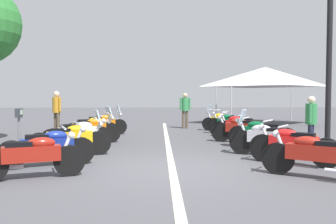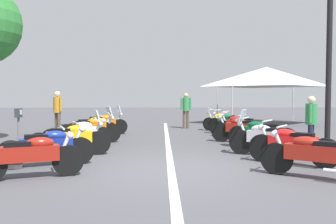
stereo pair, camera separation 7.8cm
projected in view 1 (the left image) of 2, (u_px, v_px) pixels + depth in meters
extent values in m
plane|color=#4C4C51|center=(172.00, 169.00, 7.87)|extent=(80.00, 80.00, 0.00)
cube|color=beige|center=(168.00, 145.00, 11.54)|extent=(18.41, 0.16, 0.01)
cylinder|color=black|center=(69.00, 160.00, 7.18)|extent=(0.35, 0.63, 0.62)
cube|color=maroon|center=(32.00, 154.00, 6.91)|extent=(0.64, 1.10, 0.30)
ellipsoid|color=maroon|center=(41.00, 143.00, 6.97)|extent=(0.43, 0.58, 0.22)
cube|color=black|center=(19.00, 145.00, 6.81)|extent=(0.41, 0.54, 0.12)
cylinder|color=silver|center=(66.00, 146.00, 7.14)|extent=(0.17, 0.30, 0.58)
cylinder|color=silver|center=(64.00, 128.00, 7.11)|extent=(0.59, 0.26, 0.04)
sphere|color=silver|center=(72.00, 135.00, 7.18)|extent=(0.14, 0.14, 0.14)
cylinder|color=silver|center=(8.00, 168.00, 6.92)|extent=(0.27, 0.54, 0.08)
cylinder|color=black|center=(81.00, 151.00, 8.42)|extent=(0.38, 0.63, 0.63)
cylinder|color=black|center=(11.00, 155.00, 7.79)|extent=(0.38, 0.63, 0.63)
cube|color=navy|center=(47.00, 145.00, 8.09)|extent=(0.71, 1.16, 0.30)
ellipsoid|color=navy|center=(55.00, 136.00, 8.16)|extent=(0.45, 0.58, 0.22)
cube|color=black|center=(37.00, 137.00, 7.99)|extent=(0.43, 0.54, 0.12)
cylinder|color=silver|center=(78.00, 138.00, 8.38)|extent=(0.18, 0.29, 0.58)
cylinder|color=silver|center=(76.00, 123.00, 8.35)|extent=(0.58, 0.28, 0.04)
sphere|color=silver|center=(83.00, 129.00, 8.42)|extent=(0.14, 0.14, 0.14)
cylinder|color=silver|center=(25.00, 157.00, 8.08)|extent=(0.29, 0.54, 0.08)
cylinder|color=black|center=(99.00, 143.00, 9.76)|extent=(0.33, 0.66, 0.65)
cylinder|color=black|center=(39.00, 145.00, 9.25)|extent=(0.33, 0.66, 0.65)
cube|color=#EAB214|center=(70.00, 137.00, 9.50)|extent=(0.62, 1.19, 0.30)
ellipsoid|color=#EAB214|center=(77.00, 129.00, 9.55)|extent=(0.41, 0.57, 0.22)
cube|color=black|center=(61.00, 131.00, 9.41)|extent=(0.40, 0.54, 0.12)
cylinder|color=silver|center=(96.00, 132.00, 9.72)|extent=(0.16, 0.30, 0.58)
cylinder|color=silver|center=(95.00, 119.00, 9.69)|extent=(0.60, 0.23, 0.04)
sphere|color=silver|center=(101.00, 124.00, 9.75)|extent=(0.14, 0.14, 0.14)
cylinder|color=silver|center=(51.00, 148.00, 9.53)|extent=(0.25, 0.55, 0.08)
cube|color=silver|center=(98.00, 116.00, 9.72)|extent=(0.38, 0.23, 0.32)
cylinder|color=black|center=(102.00, 137.00, 11.19)|extent=(0.39, 0.63, 0.63)
cylinder|color=black|center=(52.00, 140.00, 10.52)|extent=(0.39, 0.63, 0.63)
cube|color=white|center=(78.00, 132.00, 10.85)|extent=(0.74, 1.17, 0.30)
ellipsoid|color=white|center=(84.00, 125.00, 10.92)|extent=(0.46, 0.58, 0.22)
cube|color=black|center=(70.00, 127.00, 10.74)|extent=(0.44, 0.54, 0.12)
cylinder|color=silver|center=(100.00, 127.00, 11.15)|extent=(0.19, 0.29, 0.58)
cylinder|color=silver|center=(99.00, 116.00, 11.12)|extent=(0.58, 0.30, 0.04)
sphere|color=silver|center=(104.00, 121.00, 11.19)|extent=(0.14, 0.14, 0.14)
cylinder|color=silver|center=(61.00, 142.00, 10.82)|extent=(0.30, 0.53, 0.08)
cylinder|color=black|center=(111.00, 133.00, 12.30)|extent=(0.34, 0.68, 0.67)
cylinder|color=black|center=(67.00, 134.00, 11.82)|extent=(0.34, 0.68, 0.67)
cube|color=orange|center=(89.00, 128.00, 12.05)|extent=(0.60, 1.14, 0.30)
ellipsoid|color=orange|center=(94.00, 122.00, 12.10)|extent=(0.41, 0.57, 0.22)
cube|color=black|center=(82.00, 123.00, 11.97)|extent=(0.39, 0.54, 0.12)
cylinder|color=silver|center=(109.00, 124.00, 12.27)|extent=(0.16, 0.30, 0.58)
cylinder|color=silver|center=(108.00, 113.00, 12.24)|extent=(0.60, 0.23, 0.04)
sphere|color=silver|center=(112.00, 118.00, 12.29)|extent=(0.14, 0.14, 0.14)
cylinder|color=silver|center=(75.00, 136.00, 12.09)|extent=(0.24, 0.55, 0.08)
cube|color=silver|center=(110.00, 111.00, 12.26)|extent=(0.38, 0.23, 0.32)
cylinder|color=black|center=(109.00, 130.00, 13.68)|extent=(0.40, 0.60, 0.60)
cylinder|color=black|center=(72.00, 131.00, 13.03)|extent=(0.40, 0.60, 0.60)
cube|color=#EAB214|center=(91.00, 126.00, 13.34)|extent=(0.72, 1.06, 0.30)
ellipsoid|color=#EAB214|center=(96.00, 120.00, 13.42)|extent=(0.47, 0.58, 0.22)
cube|color=black|center=(85.00, 121.00, 13.23)|extent=(0.45, 0.55, 0.12)
cylinder|color=silver|center=(107.00, 122.00, 13.63)|extent=(0.19, 0.29, 0.58)
cylinder|color=silver|center=(106.00, 113.00, 13.60)|extent=(0.57, 0.31, 0.04)
sphere|color=silver|center=(110.00, 117.00, 13.68)|extent=(0.14, 0.14, 0.14)
cylinder|color=silver|center=(79.00, 133.00, 13.32)|extent=(0.32, 0.53, 0.08)
cube|color=silver|center=(108.00, 111.00, 13.63)|extent=(0.38, 0.27, 0.32)
cylinder|color=black|center=(119.00, 127.00, 14.93)|extent=(0.31, 0.64, 0.63)
cylinder|color=black|center=(82.00, 128.00, 14.47)|extent=(0.31, 0.64, 0.63)
cube|color=orange|center=(101.00, 123.00, 14.69)|extent=(0.59, 1.18, 0.30)
ellipsoid|color=orange|center=(105.00, 118.00, 14.74)|extent=(0.40, 0.57, 0.22)
cube|color=black|center=(95.00, 118.00, 14.62)|extent=(0.38, 0.53, 0.12)
cylinder|color=silver|center=(118.00, 119.00, 14.90)|extent=(0.15, 0.30, 0.58)
cylinder|color=silver|center=(117.00, 111.00, 14.87)|extent=(0.61, 0.21, 0.04)
sphere|color=silver|center=(120.00, 115.00, 14.92)|extent=(0.14, 0.14, 0.14)
cylinder|color=silver|center=(89.00, 129.00, 14.74)|extent=(0.23, 0.55, 0.08)
cube|color=silver|center=(119.00, 109.00, 14.89)|extent=(0.38, 0.22, 0.32)
cylinder|color=black|center=(278.00, 158.00, 7.34)|extent=(0.49, 0.61, 0.65)
cube|color=maroon|center=(317.00, 153.00, 6.91)|extent=(0.89, 1.10, 0.30)
ellipsoid|color=maroon|center=(308.00, 142.00, 7.00)|extent=(0.51, 0.57, 0.22)
cube|color=black|center=(330.00, 144.00, 6.78)|extent=(0.49, 0.54, 0.12)
cylinder|color=silver|center=(281.00, 144.00, 7.30)|extent=(0.23, 0.28, 0.58)
cylinder|color=silver|center=(283.00, 126.00, 7.26)|extent=(0.53, 0.39, 0.04)
sphere|color=silver|center=(276.00, 134.00, 7.35)|extent=(0.14, 0.14, 0.14)
cylinder|color=black|center=(263.00, 148.00, 8.74)|extent=(0.51, 0.62, 0.67)
cylinder|color=black|center=(326.00, 153.00, 7.92)|extent=(0.51, 0.62, 0.67)
cube|color=red|center=(293.00, 143.00, 8.32)|extent=(0.87, 1.04, 0.30)
ellipsoid|color=red|center=(286.00, 134.00, 8.42)|extent=(0.52, 0.57, 0.22)
cube|color=black|center=(303.00, 135.00, 8.19)|extent=(0.49, 0.54, 0.12)
cylinder|color=silver|center=(266.00, 136.00, 8.69)|extent=(0.23, 0.27, 0.58)
cylinder|color=silver|center=(268.00, 121.00, 8.65)|extent=(0.52, 0.40, 0.04)
sphere|color=silver|center=(262.00, 127.00, 8.74)|extent=(0.14, 0.14, 0.14)
cylinder|color=silver|center=(311.00, 158.00, 7.94)|extent=(0.39, 0.49, 0.08)
cylinder|color=black|center=(242.00, 142.00, 9.85)|extent=(0.43, 0.66, 0.67)
cylinder|color=black|center=(296.00, 145.00, 9.24)|extent=(0.43, 0.66, 0.67)
cube|color=silver|center=(268.00, 137.00, 9.53)|extent=(0.74, 1.08, 0.30)
ellipsoid|color=silver|center=(261.00, 129.00, 9.60)|extent=(0.47, 0.58, 0.22)
cube|color=black|center=(277.00, 130.00, 9.43)|extent=(0.45, 0.55, 0.12)
cylinder|color=silver|center=(244.00, 131.00, 9.81)|extent=(0.20, 0.29, 0.58)
cylinder|color=silver|center=(246.00, 118.00, 9.78)|extent=(0.57, 0.32, 0.04)
sphere|color=silver|center=(240.00, 124.00, 9.85)|extent=(0.14, 0.14, 0.14)
cylinder|color=silver|center=(284.00, 149.00, 9.20)|extent=(0.32, 0.53, 0.08)
cube|color=silver|center=(243.00, 115.00, 9.81)|extent=(0.38, 0.27, 0.32)
cylinder|color=black|center=(239.00, 136.00, 11.19)|extent=(0.47, 0.64, 0.67)
cylinder|color=black|center=(286.00, 139.00, 10.45)|extent=(0.47, 0.64, 0.67)
cube|color=#0C592D|center=(262.00, 132.00, 10.81)|extent=(0.82, 1.07, 0.30)
ellipsoid|color=#0C592D|center=(256.00, 125.00, 10.89)|extent=(0.50, 0.58, 0.22)
cube|color=black|center=(269.00, 126.00, 10.69)|extent=(0.48, 0.54, 0.12)
cylinder|color=silver|center=(241.00, 127.00, 11.14)|extent=(0.21, 0.28, 0.58)
cylinder|color=silver|center=(242.00, 115.00, 11.10)|extent=(0.55, 0.36, 0.04)
sphere|color=silver|center=(237.00, 120.00, 11.19)|extent=(0.14, 0.14, 0.14)
cylinder|color=silver|center=(275.00, 143.00, 10.45)|extent=(0.36, 0.51, 0.08)
cylinder|color=black|center=(221.00, 132.00, 12.50)|extent=(0.42, 0.67, 0.68)
cylinder|color=black|center=(267.00, 134.00, 11.88)|extent=(0.42, 0.67, 0.68)
cube|color=maroon|center=(243.00, 128.00, 12.18)|extent=(0.76, 1.18, 0.30)
ellipsoid|color=maroon|center=(238.00, 122.00, 12.25)|extent=(0.46, 0.58, 0.22)
cube|color=black|center=(250.00, 122.00, 12.08)|extent=(0.44, 0.55, 0.12)
cylinder|color=silver|center=(223.00, 123.00, 12.47)|extent=(0.19, 0.29, 0.58)
cylinder|color=silver|center=(224.00, 113.00, 12.43)|extent=(0.58, 0.30, 0.04)
sphere|color=silver|center=(220.00, 118.00, 12.50)|extent=(0.14, 0.14, 0.14)
cylinder|color=silver|center=(256.00, 137.00, 11.84)|extent=(0.31, 0.53, 0.08)
cylinder|color=black|center=(223.00, 128.00, 14.01)|extent=(0.46, 0.62, 0.65)
cylinder|color=black|center=(258.00, 130.00, 13.31)|extent=(0.46, 0.62, 0.65)
cube|color=red|center=(240.00, 125.00, 13.65)|extent=(0.79, 1.03, 0.30)
ellipsoid|color=red|center=(235.00, 119.00, 13.73)|extent=(0.50, 0.58, 0.22)
cube|color=black|center=(246.00, 120.00, 13.53)|extent=(0.48, 0.54, 0.12)
cylinder|color=silver|center=(224.00, 121.00, 13.96)|extent=(0.21, 0.28, 0.58)
cylinder|color=silver|center=(225.00, 112.00, 13.93)|extent=(0.55, 0.36, 0.04)
sphere|color=silver|center=(222.00, 116.00, 14.01)|extent=(0.14, 0.14, 0.14)
cylinder|color=silver|center=(249.00, 133.00, 13.30)|extent=(0.36, 0.51, 0.08)
cylinder|color=black|center=(215.00, 126.00, 15.24)|extent=(0.48, 0.63, 0.66)
cylinder|color=black|center=(246.00, 127.00, 14.52)|extent=(0.48, 0.63, 0.66)
cube|color=#0C592D|center=(230.00, 122.00, 14.87)|extent=(0.80, 1.02, 0.30)
ellipsoid|color=#0C592D|center=(226.00, 117.00, 14.95)|extent=(0.50, 0.58, 0.22)
cube|color=black|center=(235.00, 118.00, 14.75)|extent=(0.48, 0.54, 0.12)
cylinder|color=silver|center=(216.00, 119.00, 15.19)|extent=(0.22, 0.28, 0.58)
cylinder|color=silver|center=(217.00, 110.00, 15.15)|extent=(0.54, 0.37, 0.04)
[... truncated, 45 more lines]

